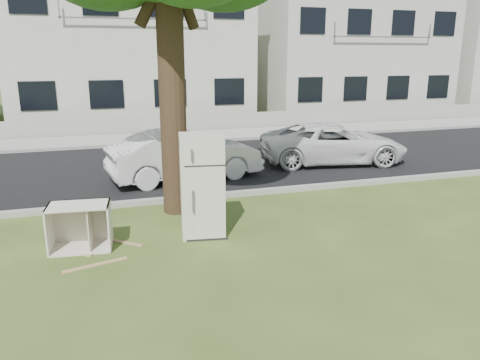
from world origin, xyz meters
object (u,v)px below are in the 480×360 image
object	(u,v)px
fridge	(202,185)
cabinet	(80,227)
car_center	(185,155)
car_right	(333,143)

from	to	relation	value
fridge	cabinet	bearing A→B (deg)	-170.09
cabinet	car_center	world-z (taller)	car_center
car_center	car_right	xyz separation A→B (m)	(4.74, 0.64, -0.05)
fridge	car_center	xyz separation A→B (m)	(0.44, 4.00, -0.27)
car_center	fridge	bearing A→B (deg)	164.84
cabinet	car_right	distance (m)	8.71
cabinet	car_right	xyz separation A→B (m)	(7.34, 4.70, 0.22)
cabinet	car_center	size ratio (longest dim) A/B	0.25
car_center	cabinet	bearing A→B (deg)	138.44
cabinet	car_right	size ratio (longest dim) A/B	0.23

